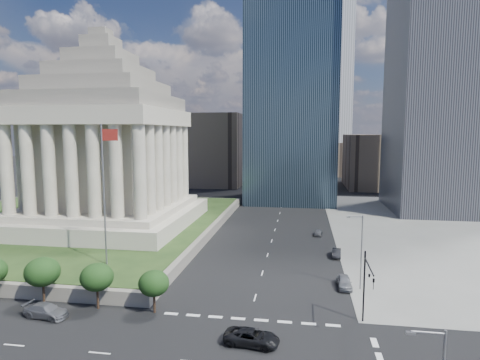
% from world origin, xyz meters
% --- Properties ---
extents(ground, '(500.00, 500.00, 0.00)m').
position_xyz_m(ground, '(0.00, 100.00, 0.00)').
color(ground, black).
rests_on(ground, ground).
extents(plaza_terrace, '(66.00, 70.00, 1.80)m').
position_xyz_m(plaza_terrace, '(-45.00, 50.00, 0.90)').
color(plaza_terrace, '#5E5951').
rests_on(plaza_terrace, ground).
extents(plaza_lawn, '(64.00, 68.00, 0.10)m').
position_xyz_m(plaza_lawn, '(-45.00, 50.00, 1.85)').
color(plaza_lawn, '#1D3314').
rests_on(plaza_lawn, plaza_terrace).
extents(war_memorial, '(34.00, 34.00, 39.00)m').
position_xyz_m(war_memorial, '(-34.00, 48.00, 21.40)').
color(war_memorial, gray).
rests_on(war_memorial, plaza_lawn).
extents(flagpole, '(2.52, 0.24, 20.00)m').
position_xyz_m(flagpole, '(-21.83, 24.00, 13.11)').
color(flagpole, slate).
rests_on(flagpole, plaza_lawn).
extents(midrise_glass, '(26.00, 26.00, 60.00)m').
position_xyz_m(midrise_glass, '(2.00, 95.00, 30.00)').
color(midrise_glass, black).
rests_on(midrise_glass, ground).
extents(highrise_ne, '(26.00, 28.00, 100.00)m').
position_xyz_m(highrise_ne, '(42.00, 85.00, 50.00)').
color(highrise_ne, black).
rests_on(highrise_ne, ground).
extents(building_filler_ne, '(20.00, 30.00, 20.00)m').
position_xyz_m(building_filler_ne, '(32.00, 130.00, 10.00)').
color(building_filler_ne, brown).
rests_on(building_filler_ne, ground).
extents(building_filler_nw, '(24.00, 30.00, 28.00)m').
position_xyz_m(building_filler_nw, '(-30.00, 130.00, 14.00)').
color(building_filler_nw, brown).
rests_on(building_filler_nw, ground).
extents(traffic_signal_ne, '(0.30, 5.74, 8.00)m').
position_xyz_m(traffic_signal_ne, '(12.50, 13.70, 5.25)').
color(traffic_signal_ne, black).
rests_on(traffic_signal_ne, ground).
extents(street_lamp_north, '(2.13, 0.22, 10.00)m').
position_xyz_m(street_lamp_north, '(13.33, 25.00, 5.66)').
color(street_lamp_north, slate).
rests_on(street_lamp_north, ground).
extents(pickup_truck, '(3.08, 5.71, 1.52)m').
position_xyz_m(pickup_truck, '(1.01, 8.75, 0.76)').
color(pickup_truck, black).
rests_on(pickup_truck, ground).
extents(suv_grey, '(2.80, 5.49, 1.53)m').
position_xyz_m(suv_grey, '(-22.65, 11.00, 0.76)').
color(suv_grey, '#53555B').
rests_on(suv_grey, ground).
extents(parked_sedan_near, '(4.57, 1.86, 1.55)m').
position_xyz_m(parked_sedan_near, '(11.44, 25.20, 0.78)').
color(parked_sedan_near, gray).
rests_on(parked_sedan_near, ground).
extents(parked_sedan_mid, '(1.76, 4.15, 1.33)m').
position_xyz_m(parked_sedan_mid, '(11.50, 38.68, 0.67)').
color(parked_sedan_mid, black).
rests_on(parked_sedan_mid, ground).
extents(parked_sedan_far, '(1.99, 3.85, 1.25)m').
position_xyz_m(parked_sedan_far, '(9.00, 52.57, 0.63)').
color(parked_sedan_far, '#4E4F54').
rests_on(parked_sedan_far, ground).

